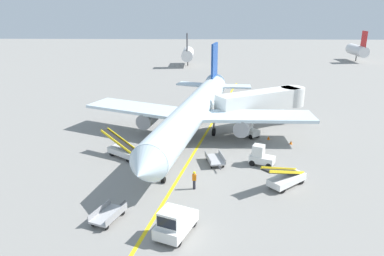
% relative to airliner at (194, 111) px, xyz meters
% --- Properties ---
extents(ground_plane, '(300.00, 300.00, 0.00)m').
position_rel_airliner_xyz_m(ground_plane, '(-1.77, -10.80, -3.42)').
color(ground_plane, gray).
extents(taxi_line_yellow, '(16.86, 78.33, 0.01)m').
position_rel_airliner_xyz_m(taxi_line_yellow, '(-0.11, -5.80, -3.41)').
color(taxi_line_yellow, yellow).
rests_on(taxi_line_yellow, ground).
extents(airliner, '(27.99, 35.10, 10.10)m').
position_rel_airliner_xyz_m(airliner, '(0.00, 0.00, 0.00)').
color(airliner, silver).
rests_on(airliner, ground).
extents(jet_bridge, '(12.39, 8.55, 4.85)m').
position_rel_airliner_xyz_m(jet_bridge, '(9.52, 5.00, 0.12)').
color(jet_bridge, silver).
rests_on(jet_bridge, ground).
extents(pushback_tug, '(3.14, 4.05, 2.20)m').
position_rel_airliner_xyz_m(pushback_tug, '(-0.85, -19.59, -2.42)').
color(pushback_tug, silver).
rests_on(pushback_tug, ground).
extents(baggage_tug_near_wing, '(2.72, 2.17, 2.10)m').
position_rel_airliner_xyz_m(baggage_tug_near_wing, '(6.93, -7.63, -2.49)').
color(baggage_tug_near_wing, silver).
rests_on(baggage_tug_near_wing, ground).
extents(baggage_tug_by_cargo_door, '(2.52, 2.68, 2.10)m').
position_rel_airliner_xyz_m(baggage_tug_by_cargo_door, '(6.74, 0.92, -2.49)').
color(baggage_tug_by_cargo_door, silver).
rests_on(baggage_tug_by_cargo_door, ground).
extents(belt_loader_forward_hold, '(4.63, 4.18, 2.59)m').
position_rel_airliner_xyz_m(belt_loader_forward_hold, '(8.49, -12.09, -2.64)').
color(belt_loader_forward_hold, silver).
rests_on(belt_loader_forward_hold, ground).
extents(belt_loader_aft_hold, '(4.77, 3.97, 2.59)m').
position_rel_airliner_xyz_m(belt_loader_aft_hold, '(-7.32, -5.95, -2.64)').
color(belt_loader_aft_hold, silver).
rests_on(belt_loader_aft_hold, ground).
extents(baggage_cart_loaded, '(2.10, 3.84, 0.94)m').
position_rel_airliner_xyz_m(baggage_cart_loaded, '(2.34, -7.43, -2.95)').
color(baggage_cart_loaded, '#A5A5A8').
rests_on(baggage_cart_loaded, ground).
extents(baggage_cart_empty_trailing, '(2.46, 3.79, 0.94)m').
position_rel_airliner_xyz_m(baggage_cart_empty_trailing, '(-5.97, -17.93, -2.95)').
color(baggage_cart_empty_trailing, '#A5A5A8').
rests_on(baggage_cart_empty_trailing, ground).
extents(ground_crew_marshaller, '(0.36, 0.24, 1.70)m').
position_rel_airliner_xyz_m(ground_crew_marshaller, '(0.35, -12.88, -2.51)').
color(ground_crew_marshaller, '#26262D').
rests_on(ground_crew_marshaller, ground).
extents(safety_cone_nose_left, '(0.36, 0.36, 0.44)m').
position_rel_airliner_xyz_m(safety_cone_nose_left, '(11.38, -1.69, -3.20)').
color(safety_cone_nose_left, orange).
rests_on(safety_cone_nose_left, ground).
extents(safety_cone_nose_right, '(0.36, 0.36, 0.44)m').
position_rel_airliner_xyz_m(safety_cone_nose_right, '(9.04, -0.20, -3.20)').
color(safety_cone_nose_right, orange).
rests_on(safety_cone_nose_right, ground).
extents(distant_aircraft_mid_left, '(3.00, 10.10, 8.80)m').
position_rel_airliner_xyz_m(distant_aircraft_mid_left, '(-2.97, 56.64, -0.20)').
color(distant_aircraft_mid_left, silver).
rests_on(distant_aircraft_mid_left, ground).
extents(distant_aircraft_mid_right, '(3.00, 10.10, 8.80)m').
position_rel_airliner_xyz_m(distant_aircraft_mid_right, '(45.99, 66.35, -0.20)').
color(distant_aircraft_mid_right, silver).
rests_on(distant_aircraft_mid_right, ground).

